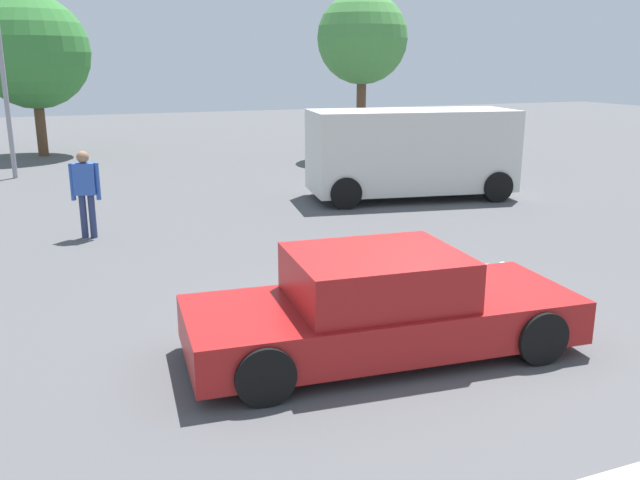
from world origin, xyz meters
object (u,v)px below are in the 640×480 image
at_px(pedestrian, 85,186).
at_px(dog, 491,271).
at_px(sedan_foreground, 380,307).
at_px(van_white, 411,151).

bearing_deg(pedestrian, dog, -118.49).
relative_size(sedan_foreground, van_white, 0.89).
bearing_deg(van_white, sedan_foreground, 68.15).
bearing_deg(pedestrian, sedan_foreground, -142.09).
bearing_deg(van_white, pedestrian, 17.99).
distance_m(dog, van_white, 7.03).
xyz_separation_m(van_white, pedestrian, (-7.90, -1.17, -0.17)).
height_order(sedan_foreground, van_white, van_white).
distance_m(sedan_foreground, dog, 3.18).
distance_m(van_white, pedestrian, 7.99).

